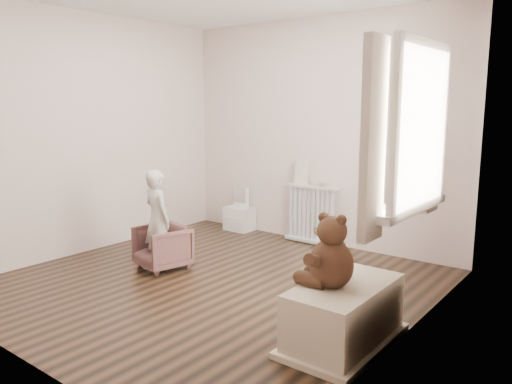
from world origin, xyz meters
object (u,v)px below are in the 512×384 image
Objects in this scene: armchair at (162,247)px; toy_bench at (344,316)px; child at (158,219)px; radiator at (311,211)px; toy_vanity at (239,209)px; plush_cat at (425,183)px; teddy_bear at (332,251)px.

armchair reaches higher than toy_bench.
radiator is at bearing -98.78° from child.
toy_vanity is 3.26m from toy_bench.
plush_cat is at bearing 82.30° from toy_bench.
armchair is at bearing -112.38° from radiator.
radiator reaches higher than toy_bench.
child is 1.09× the size of toy_bench.
armchair is 2.57m from plush_cat.
armchair is (-0.69, -1.68, -0.18)m from radiator.
plush_cat is (2.72, -0.95, 0.72)m from toy_vanity.
teddy_bear reaches higher than toy_vanity.
child is (0.00, -0.05, 0.30)m from armchair.
toy_bench is at bearing -96.93° from plush_cat.
plush_cat reaches higher than toy_bench.
toy_vanity is at bearing 138.45° from teddy_bear.
armchair is at bearing 166.70° from teddy_bear.
toy_vanity is 1.19× the size of armchair.
plush_cat is at bearing 78.13° from teddy_bear.
toy_bench is (2.20, -0.28, -0.31)m from child.
teddy_bear is at bearing -39.57° from toy_vanity.
radiator is 1.08m from toy_vanity.
plush_cat is (1.65, -0.98, 0.61)m from radiator.
toy_bench is 0.48m from teddy_bear.
radiator is 1.87m from child.
child is (-0.69, -1.73, 0.12)m from radiator.
armchair is (0.38, -1.65, -0.06)m from toy_vanity.
teddy_bear is at bearing 1.69° from armchair.
toy_vanity is 0.62× the size of toy_bench.
plush_cat is (2.34, 0.70, 0.79)m from armchair.
toy_bench is at bearing 57.34° from teddy_bear.
teddy_bear is (2.14, -0.38, 0.16)m from child.
toy_vanity is at bearing 161.50° from plush_cat.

